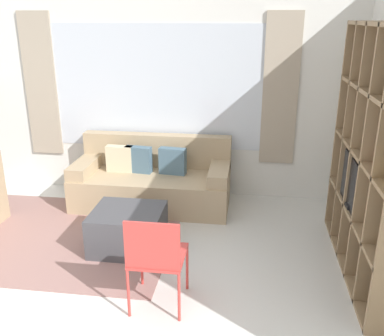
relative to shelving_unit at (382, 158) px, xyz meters
The scene contains 6 objects.
wall_back 2.96m from the shelving_unit, 144.70° to the left, with size 6.37×0.11×2.70m.
area_rug 3.44m from the shelving_unit, behind, with size 2.57×2.00×0.01m, color gray.
shelving_unit is the anchor object (origin of this frame).
couch_main 2.82m from the shelving_unit, 152.84° to the left, with size 1.97×0.88×0.86m.
ottoman 2.57m from the shelving_unit, behind, with size 0.73×0.65×0.44m.
folding_chair 2.17m from the shelving_unit, 155.09° to the right, with size 0.44×0.46×0.86m.
Camera 1 is at (1.23, -2.45, 2.33)m, focal length 40.00 mm.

